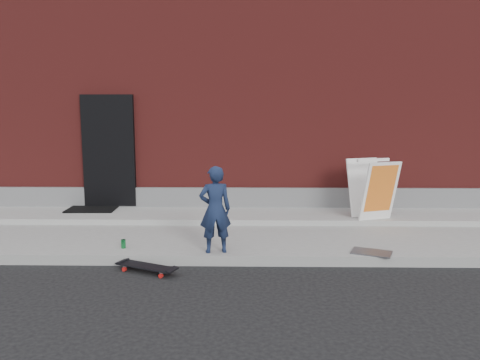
{
  "coord_description": "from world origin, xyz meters",
  "views": [
    {
      "loc": [
        0.23,
        -6.43,
        2.21
      ],
      "look_at": [
        0.09,
        0.8,
        1.13
      ],
      "focal_mm": 35.0,
      "sensor_mm": 36.0,
      "label": 1
    }
  ],
  "objects_px": {
    "skateboard": "(146,267)",
    "soda_can": "(123,244)",
    "child": "(215,210)",
    "pizza_sign": "(373,189)"
  },
  "relations": [
    {
      "from": "child",
      "to": "pizza_sign",
      "type": "height_order",
      "value": "child"
    },
    {
      "from": "pizza_sign",
      "to": "skateboard",
      "type": "bearing_deg",
      "value": -148.19
    },
    {
      "from": "soda_can",
      "to": "pizza_sign",
      "type": "bearing_deg",
      "value": 21.43
    },
    {
      "from": "skateboard",
      "to": "soda_can",
      "type": "bearing_deg",
      "value": 126.96
    },
    {
      "from": "child",
      "to": "soda_can",
      "type": "relative_size",
      "value": 9.71
    },
    {
      "from": "pizza_sign",
      "to": "soda_can",
      "type": "relative_size",
      "value": 8.36
    },
    {
      "from": "pizza_sign",
      "to": "soda_can",
      "type": "distance_m",
      "value": 4.5
    },
    {
      "from": "skateboard",
      "to": "pizza_sign",
      "type": "bearing_deg",
      "value": 31.81
    },
    {
      "from": "skateboard",
      "to": "soda_can",
      "type": "relative_size",
      "value": 6.8
    },
    {
      "from": "child",
      "to": "skateboard",
      "type": "distance_m",
      "value": 1.25
    }
  ]
}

